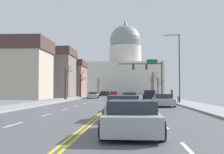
{
  "coord_description": "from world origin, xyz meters",
  "views": [
    {
      "loc": [
        1.92,
        -37.19,
        1.62
      ],
      "look_at": [
        -1.86,
        22.64,
        4.34
      ],
      "focal_mm": 45.77,
      "sensor_mm": 36.0,
      "label": 1
    }
  ],
  "objects": [
    {
      "name": "ground",
      "position": [
        0.0,
        -0.0,
        0.02
      ],
      "size": [
        20.0,
        180.0,
        0.2
      ],
      "color": "#505055"
    },
    {
      "name": "signal_gantry",
      "position": [
        5.41,
        14.08,
        5.09
      ],
      "size": [
        7.91,
        0.41,
        6.97
      ],
      "color": "#28282D",
      "rests_on": "ground"
    },
    {
      "name": "street_lamp_right",
      "position": [
        7.97,
        -0.58,
        5.17
      ],
      "size": [
        2.01,
        0.24,
        8.65
      ],
      "color": "#333338",
      "rests_on": "ground"
    },
    {
      "name": "capitol_building",
      "position": [
        0.0,
        79.87,
        10.12
      ],
      "size": [
        29.46,
        22.16,
        30.67
      ],
      "color": "beige",
      "rests_on": "ground"
    },
    {
      "name": "pickup_truck_near_00",
      "position": [
        5.12,
        9.47,
        0.71
      ],
      "size": [
        2.34,
        5.34,
        1.59
      ],
      "color": "black",
      "rests_on": "ground"
    },
    {
      "name": "sedan_near_01",
      "position": [
        1.85,
        3.57,
        0.61
      ],
      "size": [
        2.06,
        4.54,
        1.3
      ],
      "color": "navy",
      "rests_on": "ground"
    },
    {
      "name": "sedan_near_02",
      "position": [
        1.83,
        -2.38,
        0.6
      ],
      "size": [
        1.99,
        4.3,
        1.27
      ],
      "color": "navy",
      "rests_on": "ground"
    },
    {
      "name": "sedan_near_03",
      "position": [
        5.17,
        -8.81,
        0.59
      ],
      "size": [
        2.14,
        4.61,
        1.23
      ],
      "color": "#9EA3A8",
      "rests_on": "ground"
    },
    {
      "name": "sedan_near_04",
      "position": [
        1.71,
        -14.75,
        0.57
      ],
      "size": [
        1.98,
        4.28,
        1.2
      ],
      "color": "navy",
      "rests_on": "ground"
    },
    {
      "name": "sedan_near_05",
      "position": [
        1.56,
        -21.19,
        0.62
      ],
      "size": [
        2.1,
        4.49,
        1.32
      ],
      "color": "#9EA3A8",
      "rests_on": "ground"
    },
    {
      "name": "sedan_near_06",
      "position": [
        2.01,
        -26.76,
        0.58
      ],
      "size": [
        2.16,
        4.24,
        1.24
      ],
      "color": "#9EA3A8",
      "rests_on": "ground"
    },
    {
      "name": "sedan_oncoming_00",
      "position": [
        -5.29,
        18.24,
        0.59
      ],
      "size": [
        2.18,
        4.57,
        1.23
      ],
      "color": "#9EA3A8",
      "rests_on": "ground"
    },
    {
      "name": "sedan_oncoming_01",
      "position": [
        -1.84,
        28.6,
        0.58
      ],
      "size": [
        1.95,
        4.27,
        1.24
      ],
      "color": "#B71414",
      "rests_on": "ground"
    },
    {
      "name": "sedan_oncoming_02",
      "position": [
        -5.21,
        38.93,
        0.61
      ],
      "size": [
        2.1,
        4.51,
        1.3
      ],
      "color": "black",
      "rests_on": "ground"
    },
    {
      "name": "sedan_oncoming_03",
      "position": [
        -5.06,
        47.24,
        0.57
      ],
      "size": [
        2.14,
        4.53,
        1.21
      ],
      "color": "black",
      "rests_on": "ground"
    },
    {
      "name": "flank_building_00",
      "position": [
        -18.84,
        10.94,
        5.32
      ],
      "size": [
        13.45,
        8.95,
        10.49
      ],
      "color": "#B2A38E",
      "rests_on": "ground"
    },
    {
      "name": "flank_building_01",
      "position": [
        -15.27,
        23.61,
        5.32
      ],
      "size": [
        10.09,
        9.09,
        10.53
      ],
      "color": "slate",
      "rests_on": "ground"
    },
    {
      "name": "flank_building_02",
      "position": [
        -15.82,
        32.82,
        4.45
      ],
      "size": [
        13.38,
        9.17,
        8.8
      ],
      "color": "#8C6656",
      "rests_on": "ground"
    },
    {
      "name": "bare_tree_00",
      "position": [
        8.08,
        45.14,
        3.0
      ],
      "size": [
        1.47,
        2.23,
        6.05
      ],
      "color": "brown",
      "rests_on": "ground"
    },
    {
      "name": "bare_tree_01",
      "position": [
        -7.82,
        49.67,
        2.82
      ],
      "size": [
        1.63,
        1.63,
        5.13
      ],
      "color": "#4C3D2D",
      "rests_on": "ground"
    },
    {
      "name": "bare_tree_02",
      "position": [
        7.86,
        36.98,
        3.34
      ],
      "size": [
        1.79,
        3.05,
        6.14
      ],
      "color": "#4C3D2D",
      "rests_on": "ground"
    },
    {
      "name": "bare_tree_03",
      "position": [
        -8.14,
        6.95,
        2.7
      ],
      "size": [
        1.35,
        1.94,
        5.34
      ],
      "color": "#4C3D2D",
      "rests_on": "ground"
    },
    {
      "name": "bare_tree_04",
      "position": [
        8.14,
        26.6,
        2.44
      ],
      "size": [
        2.32,
        1.4,
        4.82
      ],
      "color": "brown",
      "rests_on": "ground"
    },
    {
      "name": "bare_tree_05",
      "position": [
        -8.15,
        20.41,
        2.61
      ],
      "size": [
        1.47,
        2.25,
        5.49
      ],
      "color": "#423328",
      "rests_on": "ground"
    },
    {
      "name": "pedestrian_00",
      "position": [
        8.68,
        9.55,
        1.07
      ],
      "size": [
        0.35,
        0.34,
        1.68
      ],
      "color": "#4C4238",
      "rests_on": "ground"
    },
    {
      "name": "bicycle_parked",
      "position": [
        7.72,
        -2.7,
        0.49
      ],
      "size": [
        0.12,
        1.77,
        0.85
      ],
      "color": "black",
      "rests_on": "ground"
    }
  ]
}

